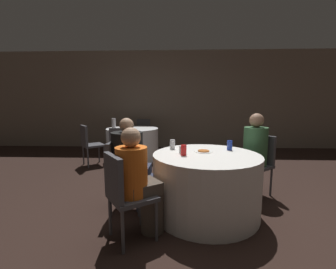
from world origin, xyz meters
TOP-DOWN VIEW (x-y plane):
  - ground_plane at (0.00, 0.00)m, footprint 16.00×16.00m
  - wall_back at (0.00, 4.06)m, footprint 16.00×0.06m
  - table_near at (0.06, 0.01)m, footprint 1.26×1.26m
  - table_far at (-1.34, 2.61)m, footprint 1.21×1.21m
  - chair_near_west at (-0.98, 0.06)m, footprint 0.42×0.42m
  - chair_near_northeast at (0.89, 0.64)m, footprint 0.56×0.56m
  - chair_near_southwest at (-0.79, -0.59)m, footprint 0.56×0.56m
  - chair_far_southwest at (-2.14, 1.99)m, footprint 0.56×0.56m
  - chair_far_north at (-1.25, 3.62)m, footprint 0.43×0.44m
  - chair_far_south at (-1.36, 1.59)m, footprint 0.41×0.41m
  - person_black_shirt at (-0.83, 0.05)m, footprint 0.53×0.38m
  - person_green_jacket at (0.76, 0.54)m, footprint 0.47×0.45m
  - person_orange_shirt at (-0.65, -0.49)m, footprint 0.45×0.43m
  - pizza_plate_near at (0.04, 0.14)m, footprint 0.22×0.22m
  - soda_can_silver at (-0.35, 0.29)m, footprint 0.07×0.07m
  - soda_can_red at (-0.21, -0.07)m, footprint 0.07×0.07m
  - soda_can_blue at (0.38, 0.25)m, footprint 0.07×0.07m
  - cup_near at (-0.22, 0.04)m, footprint 0.09×0.09m
  - bottle_far at (-1.67, 2.22)m, footprint 0.09×0.09m

SIDE VIEW (x-z plane):
  - ground_plane at x=0.00m, z-range 0.00..0.00m
  - table_near at x=0.06m, z-range 0.00..0.73m
  - table_far at x=-1.34m, z-range 0.00..0.73m
  - chair_near_west at x=-0.98m, z-range 0.09..0.95m
  - chair_near_northeast at x=0.89m, z-range 0.09..0.95m
  - chair_near_southwest at x=-0.79m, z-range 0.09..0.95m
  - chair_far_southwest at x=-2.14m, z-range 0.09..0.95m
  - chair_far_north at x=-1.25m, z-range 0.09..0.95m
  - chair_far_south at x=-1.36m, z-range 0.09..0.95m
  - person_orange_shirt at x=-0.65m, z-range -0.01..1.09m
  - person_green_jacket at x=0.76m, z-range 0.00..1.18m
  - person_black_shirt at x=-0.83m, z-range 0.02..1.17m
  - pizza_plate_near at x=0.04m, z-range 0.72..0.74m
  - cup_near at x=-0.22m, z-range 0.73..0.82m
  - soda_can_silver at x=-0.35m, z-range 0.73..0.85m
  - soda_can_red at x=-0.21m, z-range 0.73..0.85m
  - soda_can_blue at x=0.38m, z-range 0.73..0.85m
  - bottle_far at x=-1.67m, z-range 0.73..0.99m
  - wall_back at x=0.00m, z-range 0.00..2.80m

